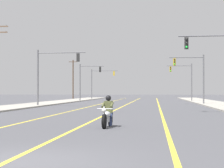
{
  "coord_description": "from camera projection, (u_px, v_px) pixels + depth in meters",
  "views": [
    {
      "loc": [
        3.23,
        -9.94,
        1.64
      ],
      "look_at": [
        0.43,
        18.35,
        2.13
      ],
      "focal_mm": 69.09,
      "sensor_mm": 36.0,
      "label": 1
    }
  ],
  "objects": [
    {
      "name": "lane_stripe_center",
      "position": [
        128.0,
        104.0,
        54.97
      ],
      "size": [
        0.16,
        100.0,
        0.01
      ],
      "primitive_type": "cube",
      "color": "yellow",
      "rests_on": "ground"
    },
    {
      "name": "traffic_signal_far_left",
      "position": [
        99.0,
        79.0,
        87.67
      ],
      "size": [
        5.46,
        0.46,
        6.2
      ],
      "color": "#56565B",
      "rests_on": "ground"
    },
    {
      "name": "traffic_signal_near_left",
      "position": [
        52.0,
        69.0,
        46.93
      ],
      "size": [
        5.41,
        0.49,
        6.2
      ],
      "color": "#56565B",
      "rests_on": "ground"
    },
    {
      "name": "traffic_signal_near_right",
      "position": [
        217.0,
        59.0,
        32.46
      ],
      "size": [
        4.15,
        0.37,
        6.2
      ],
      "color": "#56565B",
      "rests_on": "ground"
    },
    {
      "name": "traffic_signal_mid_left",
      "position": [
        87.0,
        77.0,
        71.64
      ],
      "size": [
        4.04,
        0.55,
        6.2
      ],
      "color": "#56565B",
      "rests_on": "ground"
    },
    {
      "name": "utility_pole_left_far",
      "position": [
        73.0,
        79.0,
        94.53
      ],
      "size": [
        1.88,
        0.26,
        8.53
      ],
      "color": "#4C3828",
      "rests_on": "ground"
    },
    {
      "name": "ground_plane",
      "position": [
        18.0,
        161.0,
        10.18
      ],
      "size": [
        400.0,
        400.0,
        0.0
      ],
      "primitive_type": "plane",
      "color": "#47474C"
    },
    {
      "name": "lane_stripe_right",
      "position": [
        158.0,
        104.0,
        54.59
      ],
      "size": [
        0.16,
        100.0,
        0.01
      ],
      "primitive_type": "cube",
      "color": "yellow",
      "rests_on": "ground"
    },
    {
      "name": "motorcycle_with_rider",
      "position": [
        108.0,
        114.0,
        19.68
      ],
      "size": [
        0.7,
        2.19,
        1.46
      ],
      "color": "black",
      "rests_on": "ground"
    },
    {
      "name": "lane_stripe_left",
      "position": [
        100.0,
        104.0,
        55.32
      ],
      "size": [
        0.16,
        100.0,
        0.01
      ],
      "primitive_type": "cube",
      "color": "yellow",
      "rests_on": "ground"
    },
    {
      "name": "traffic_signal_mid_right",
      "position": [
        194.0,
        72.0,
        53.34
      ],
      "size": [
        4.29,
        0.44,
        6.2
      ],
      "color": "#56565B",
      "rests_on": "ground"
    },
    {
      "name": "sidewalk_kerb_left",
      "position": [
        35.0,
        105.0,
        51.05
      ],
      "size": [
        4.4,
        110.0,
        0.14
      ],
      "primitive_type": "cube",
      "color": "#9E998E",
      "rests_on": "ground"
    },
    {
      "name": "traffic_signal_far_right",
      "position": [
        185.0,
        77.0,
        70.46
      ],
      "size": [
        4.11,
        0.37,
        6.2
      ],
      "color": "#56565B",
      "rests_on": "ground"
    },
    {
      "name": "sidewalk_kerb_right",
      "position": [
        222.0,
        105.0,
        48.91
      ],
      "size": [
        4.4,
        110.0,
        0.14
      ],
      "primitive_type": "cube",
      "color": "#9E998E",
      "rests_on": "ground"
    }
  ]
}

